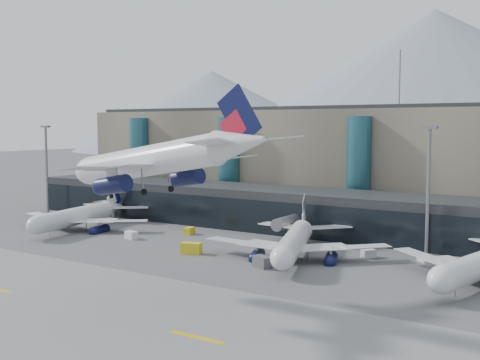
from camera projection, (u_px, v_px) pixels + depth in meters
name	position (u px, v px, depth m)	size (l,w,h in m)	color
ground	(154.00, 286.00, 96.37)	(900.00, 900.00, 0.00)	#515154
runway_strip	(82.00, 310.00, 83.81)	(400.00, 40.00, 0.04)	slate
runway_markings	(82.00, 310.00, 83.81)	(128.00, 1.00, 0.02)	gold
concourse	(312.00, 212.00, 144.23)	(170.00, 27.00, 10.00)	black
terminal_main	(285.00, 159.00, 183.76)	(130.00, 30.00, 31.00)	gray
teal_towers	(290.00, 168.00, 165.10)	(116.40, 19.40, 46.00)	#245866
lightmast_left	(47.00, 164.00, 175.89)	(3.00, 1.20, 25.60)	slate
lightmast_mid	(428.00, 182.00, 119.02)	(3.00, 1.20, 25.60)	slate
hero_jet	(167.00, 151.00, 83.93)	(38.34, 38.68, 12.52)	silver
jet_parked_left	(84.00, 210.00, 150.10)	(37.41, 38.01, 12.26)	silver
jet_parked_mid	(296.00, 233.00, 117.70)	(36.00, 38.32, 12.32)	silver
veh_a	(131.00, 235.00, 136.24)	(3.10, 1.74, 1.74)	silver
veh_b	(189.00, 231.00, 141.93)	(2.85, 1.76, 1.65)	gold
veh_c	(262.00, 262.00, 108.94)	(3.71, 1.96, 2.06)	#4B4C50
veh_d	(368.00, 254.00, 116.93)	(2.78, 1.49, 1.59)	silver
veh_f	(73.00, 214.00, 167.78)	(3.38, 1.79, 1.89)	#4B4C50
veh_g	(423.00, 258.00, 113.46)	(2.27, 1.32, 1.32)	silver
veh_h	(191.00, 248.00, 120.59)	(4.02, 2.12, 2.22)	gold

